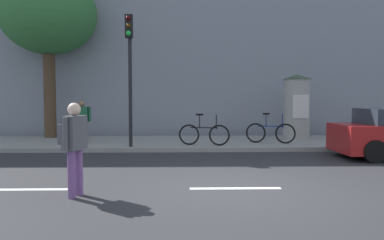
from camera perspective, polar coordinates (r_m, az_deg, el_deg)
ground_plane at (r=7.63m, az=6.54°, el=-10.19°), size 80.00×80.00×0.00m
sidewalk_curb at (r=14.49m, az=2.76°, el=-3.44°), size 36.00×4.00×0.15m
lane_markings at (r=7.63m, az=6.54°, el=-10.16°), size 25.80×0.16×0.01m
building_backdrop at (r=19.72m, az=1.75°, el=14.04°), size 36.00×5.00×10.90m
traffic_light at (r=12.78m, az=-9.36°, el=9.04°), size 0.24×0.45×4.33m
poster_column at (r=15.54m, az=15.44°, el=2.00°), size 1.12×1.12×2.57m
street_tree at (r=17.01m, az=-20.80°, el=14.58°), size 3.89×3.89×6.72m
pedestrian_in_red_top at (r=7.14m, az=-17.34°, el=-2.95°), size 0.47×0.63×1.70m
pedestrian_with_bag at (r=14.26m, az=-16.18°, el=0.25°), size 0.65×0.32×1.53m
bicycle_leaning at (r=13.99m, az=11.70°, el=-1.83°), size 1.72×0.55×1.09m
bicycle_upright at (r=13.07m, az=1.82°, el=-2.13°), size 1.75×0.39×1.09m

